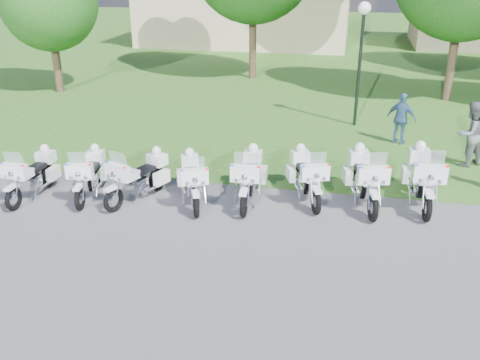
% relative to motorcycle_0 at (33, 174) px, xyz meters
% --- Properties ---
extents(ground, '(100.00, 100.00, 0.00)m').
position_rel_motorcycle_0_xyz_m(ground, '(6.45, -1.28, -0.61)').
color(ground, '#5B5B60').
rests_on(ground, ground).
extents(grass_lawn, '(100.00, 48.00, 0.01)m').
position_rel_motorcycle_0_xyz_m(grass_lawn, '(6.45, 25.72, -0.61)').
color(grass_lawn, '#325E1D').
rests_on(grass_lawn, ground).
extents(motorcycle_0, '(0.73, 2.17, 1.46)m').
position_rel_motorcycle_0_xyz_m(motorcycle_0, '(0.00, 0.00, 0.00)').
color(motorcycle_0, black).
rests_on(motorcycle_0, ground).
extents(motorcycle_1, '(0.93, 2.15, 1.45)m').
position_rel_motorcycle_0_xyz_m(motorcycle_1, '(1.43, 0.33, -0.00)').
color(motorcycle_1, black).
rests_on(motorcycle_1, ground).
extents(motorcycle_2, '(1.26, 2.12, 1.50)m').
position_rel_motorcycle_0_xyz_m(motorcycle_2, '(2.80, 0.38, 0.02)').
color(motorcycle_2, black).
rests_on(motorcycle_2, ground).
extents(motorcycle_3, '(1.22, 2.10, 1.48)m').
position_rel_motorcycle_0_xyz_m(motorcycle_3, '(4.19, 0.49, 0.01)').
color(motorcycle_3, black).
rests_on(motorcycle_3, ground).
extents(motorcycle_4, '(0.84, 2.35, 1.58)m').
position_rel_motorcycle_0_xyz_m(motorcycle_4, '(5.59, 0.87, 0.05)').
color(motorcycle_4, black).
rests_on(motorcycle_4, ground).
extents(motorcycle_5, '(1.23, 2.18, 1.53)m').
position_rel_motorcycle_0_xyz_m(motorcycle_5, '(7.01, 1.30, 0.03)').
color(motorcycle_5, black).
rests_on(motorcycle_5, ground).
extents(motorcycle_6, '(1.13, 2.43, 1.65)m').
position_rel_motorcycle_0_xyz_m(motorcycle_6, '(8.47, 1.31, 0.08)').
color(motorcycle_6, black).
rests_on(motorcycle_6, ground).
extents(motorcycle_7, '(0.89, 2.54, 1.70)m').
position_rel_motorcycle_0_xyz_m(motorcycle_7, '(9.90, 1.62, 0.10)').
color(motorcycle_7, black).
rests_on(motorcycle_7, ground).
extents(lamp_post, '(0.44, 0.44, 4.39)m').
position_rel_motorcycle_0_xyz_m(lamp_post, '(8.20, 8.08, 2.69)').
color(lamp_post, black).
rests_on(lamp_post, ground).
extents(building_west, '(14.56, 8.32, 4.10)m').
position_rel_motorcycle_0_xyz_m(building_west, '(0.45, 26.72, 1.46)').
color(building_west, '#C6AD8F').
rests_on(building_west, ground).
extents(bystander_b, '(1.21, 1.16, 1.96)m').
position_rel_motorcycle_0_xyz_m(bystander_b, '(11.52, 4.62, 0.37)').
color(bystander_b, slate).
rests_on(bystander_b, ground).
extents(bystander_c, '(1.09, 0.80, 1.72)m').
position_rel_motorcycle_0_xyz_m(bystander_c, '(9.68, 6.26, 0.25)').
color(bystander_c, '#365C83').
rests_on(bystander_c, ground).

